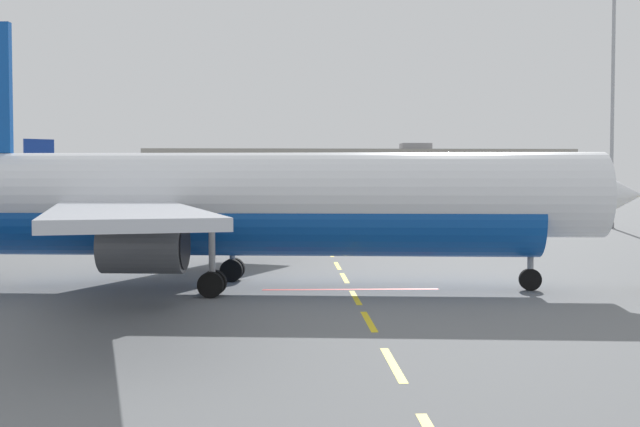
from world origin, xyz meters
The scene contains 5 objects.
apron_paint_markings centered at (18.00, 38.46, 0.00)m, with size 8.00×97.79×0.01m.
airliner_foreground centered at (13.59, 22.49, 3.95)m, with size 34.82×34.48×12.20m.
airliner_mid_left centered at (-5.64, 87.61, 3.19)m, with size 26.03×24.35×9.84m.
apron_light_mast_far centered at (48.47, 66.30, 18.41)m, with size 1.80×1.80×30.30m.
terminal_satellite centered at (28.80, 146.02, 5.42)m, with size 81.97×26.91×12.42m.
Camera 1 is at (15.22, -13.13, 4.96)m, focal length 43.88 mm.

